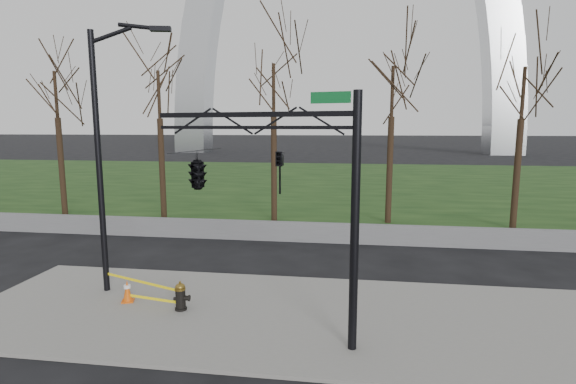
# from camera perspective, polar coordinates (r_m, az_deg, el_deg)

# --- Properties ---
(ground) EXTENTS (500.00, 500.00, 0.00)m
(ground) POSITION_cam_1_polar(r_m,az_deg,el_deg) (12.54, -0.39, -16.04)
(ground) COLOR black
(ground) RESTS_ON ground
(sidewalk) EXTENTS (18.00, 6.00, 0.10)m
(sidewalk) POSITION_cam_1_polar(r_m,az_deg,el_deg) (12.51, -0.39, -15.83)
(sidewalk) COLOR slate
(sidewalk) RESTS_ON ground
(grass_strip) EXTENTS (120.00, 40.00, 0.06)m
(grass_strip) POSITION_cam_1_polar(r_m,az_deg,el_deg) (41.63, 5.67, 1.39)
(grass_strip) COLOR black
(grass_strip) RESTS_ON ground
(guardrail) EXTENTS (60.00, 0.30, 0.90)m
(guardrail) POSITION_cam_1_polar(r_m,az_deg,el_deg) (19.92, 3.00, -5.28)
(guardrail) COLOR #59595B
(guardrail) RESTS_ON ground
(tree_row) EXTENTS (47.42, 4.00, 9.44)m
(tree_row) POSITION_cam_1_polar(r_m,az_deg,el_deg) (23.30, 5.71, 7.31)
(tree_row) COLOR black
(tree_row) RESTS_ON ground
(fire_hydrant) EXTENTS (0.51, 0.34, 0.83)m
(fire_hydrant) POSITION_cam_1_polar(r_m,az_deg,el_deg) (12.94, -13.84, -13.17)
(fire_hydrant) COLOR black
(fire_hydrant) RESTS_ON sidewalk
(traffic_cone) EXTENTS (0.43, 0.43, 0.66)m
(traffic_cone) POSITION_cam_1_polar(r_m,az_deg,el_deg) (13.97, -20.29, -12.05)
(traffic_cone) COLOR #D7510B
(traffic_cone) RESTS_ON sidewalk
(street_light) EXTENTS (2.36, 0.70, 8.21)m
(street_light) POSITION_cam_1_polar(r_m,az_deg,el_deg) (14.28, -22.79, 5.80)
(street_light) COLOR black
(street_light) RESTS_ON ground
(traffic_signal_mast) EXTENTS (5.01, 2.54, 6.00)m
(traffic_signal_mast) POSITION_cam_1_polar(r_m,az_deg,el_deg) (10.76, -8.30, 2.75)
(traffic_signal_mast) COLOR black
(traffic_signal_mast) RESTS_ON ground
(caution_tape) EXTENTS (2.89, 1.11, 0.43)m
(caution_tape) POSITION_cam_1_polar(r_m,az_deg,el_deg) (13.76, -18.15, -11.85)
(caution_tape) COLOR yellow
(caution_tape) RESTS_ON ground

